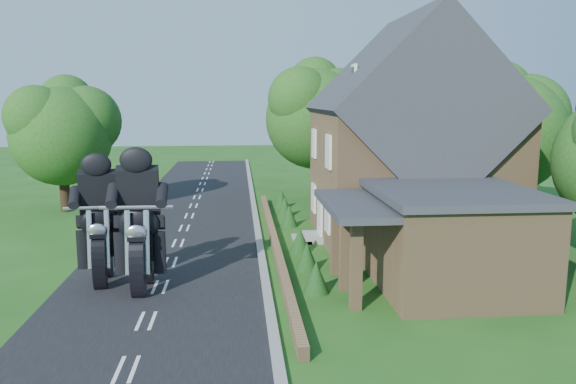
{
  "coord_description": "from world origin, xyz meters",
  "views": [
    {
      "loc": [
        2.76,
        -18.89,
        6.44
      ],
      "look_at": [
        4.7,
        2.88,
        2.8
      ],
      "focal_mm": 35.0,
      "sensor_mm": 36.0,
      "label": 1
    }
  ],
  "objects": [
    {
      "name": "ground",
      "position": [
        0.0,
        0.0,
        0.0
      ],
      "size": [
        120.0,
        120.0,
        0.0
      ],
      "primitive_type": "plane",
      "color": "#1D4C15",
      "rests_on": "ground"
    },
    {
      "name": "road",
      "position": [
        0.0,
        0.0,
        0.01
      ],
      "size": [
        7.0,
        80.0,
        0.02
      ],
      "primitive_type": "cube",
      "color": "black",
      "rests_on": "ground"
    },
    {
      "name": "kerb",
      "position": [
        3.65,
        0.0,
        0.06
      ],
      "size": [
        0.3,
        80.0,
        0.12
      ],
      "primitive_type": "cube",
      "color": "gray",
      "rests_on": "ground"
    },
    {
      "name": "garden_wall",
      "position": [
        4.3,
        5.0,
        0.2
      ],
      "size": [
        0.3,
        22.0,
        0.4
      ],
      "primitive_type": "cube",
      "color": "olive",
      "rests_on": "ground"
    },
    {
      "name": "house",
      "position": [
        10.49,
        6.0,
        4.34
      ],
      "size": [
        9.54,
        8.64,
        10.24
      ],
      "color": "olive",
      "rests_on": "ground"
    },
    {
      "name": "annex",
      "position": [
        9.87,
        -0.8,
        1.77
      ],
      "size": [
        7.05,
        5.94,
        3.44
      ],
      "color": "olive",
      "rests_on": "ground"
    },
    {
      "name": "tree_house_right",
      "position": [
        16.65,
        8.62,
        5.19
      ],
      "size": [
        6.51,
        6.0,
        8.4
      ],
      "color": "black",
      "rests_on": "ground"
    },
    {
      "name": "tree_behind_house",
      "position": [
        14.18,
        16.14,
        6.23
      ],
      "size": [
        7.81,
        7.2,
        10.08
      ],
      "color": "black",
      "rests_on": "ground"
    },
    {
      "name": "tree_behind_left",
      "position": [
        8.16,
        17.13,
        5.73
      ],
      "size": [
        6.94,
        6.4,
        9.16
      ],
      "color": "black",
      "rests_on": "ground"
    },
    {
      "name": "tree_far_road",
      "position": [
        -6.86,
        14.11,
        4.84
      ],
      "size": [
        6.08,
        5.6,
        7.84
      ],
      "color": "black",
      "rests_on": "ground"
    },
    {
      "name": "shrub_a",
      "position": [
        5.3,
        -1.0,
        0.55
      ],
      "size": [
        0.9,
        0.9,
        1.1
      ],
      "primitive_type": "cone",
      "color": "#123812",
      "rests_on": "ground"
    },
    {
      "name": "shrub_b",
      "position": [
        5.3,
        1.5,
        0.55
      ],
      "size": [
        0.9,
        0.9,
        1.1
      ],
      "primitive_type": "cone",
      "color": "#123812",
      "rests_on": "ground"
    },
    {
      "name": "shrub_c",
      "position": [
        5.3,
        4.0,
        0.55
      ],
      "size": [
        0.9,
        0.9,
        1.1
      ],
      "primitive_type": "cone",
      "color": "#123812",
      "rests_on": "ground"
    },
    {
      "name": "shrub_d",
      "position": [
        5.3,
        9.0,
        0.55
      ],
      "size": [
        0.9,
        0.9,
        1.1
      ],
      "primitive_type": "cone",
      "color": "#123812",
      "rests_on": "ground"
    },
    {
      "name": "shrub_e",
      "position": [
        5.3,
        11.5,
        0.55
      ],
      "size": [
        0.9,
        0.9,
        1.1
      ],
      "primitive_type": "cone",
      "color": "#123812",
      "rests_on": "ground"
    },
    {
      "name": "shrub_f",
      "position": [
        5.3,
        14.0,
        0.55
      ],
      "size": [
        0.9,
        0.9,
        1.1
      ],
      "primitive_type": "cone",
      "color": "#123812",
      "rests_on": "ground"
    },
    {
      "name": "motorcycle_lead",
      "position": [
        -0.54,
        -0.33,
        0.73
      ],
      "size": [
        0.41,
        1.58,
        1.47
      ],
      "primitive_type": null,
      "rotation": [
        0.0,
        0.0,
        3.13
      ],
      "color": "black",
      "rests_on": "ground"
    },
    {
      "name": "motorcycle_follow",
      "position": [
        -2.04,
        0.57,
        0.69
      ],
      "size": [
        0.51,
        1.52,
        1.39
      ],
      "primitive_type": null,
      "rotation": [
        0.0,
        0.0,
        3.23
      ],
      "color": "black",
      "rests_on": "ground"
    }
  ]
}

